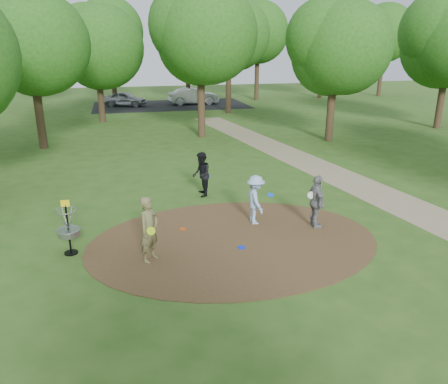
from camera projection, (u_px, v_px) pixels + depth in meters
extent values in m
plane|color=#2D5119|center=(234.00, 241.00, 12.59)|extent=(100.00, 100.00, 0.00)
cylinder|color=#47301C|center=(234.00, 241.00, 12.59)|extent=(8.40, 8.40, 0.02)
cube|color=#8C7A5B|center=(392.00, 200.00, 15.91)|extent=(7.55, 39.89, 0.01)
cube|color=black|center=(171.00, 105.00, 40.63)|extent=(14.00, 8.00, 0.01)
imported|color=olive|center=(149.00, 229.00, 11.20)|extent=(0.74, 0.76, 1.76)
cylinder|color=#C4F81B|center=(151.00, 231.00, 10.99)|extent=(0.22, 0.07, 0.22)
imported|color=#97B7E1|center=(255.00, 200.00, 13.60)|extent=(0.61, 1.03, 1.57)
cylinder|color=blue|center=(270.00, 195.00, 13.64)|extent=(0.28, 0.28, 0.08)
imported|color=black|center=(201.00, 175.00, 16.09)|extent=(0.70, 0.86, 1.66)
cylinder|color=#0C8BD9|center=(207.00, 176.00, 16.20)|extent=(0.23, 0.10, 0.22)
imported|color=gray|center=(316.00, 202.00, 13.27)|extent=(0.42, 0.99, 1.67)
cylinder|color=white|center=(311.00, 195.00, 13.16)|extent=(0.23, 0.12, 0.22)
cylinder|color=#0E28F0|center=(242.00, 247.00, 12.13)|extent=(0.22, 0.22, 0.02)
cylinder|color=#BC4512|center=(183.00, 229.00, 13.34)|extent=(0.22, 0.22, 0.02)
imported|color=#94959B|center=(125.00, 99.00, 39.73)|extent=(4.15, 2.91, 1.31)
imported|color=#9D9EA4|center=(193.00, 96.00, 40.80)|extent=(4.66, 1.68, 1.53)
cylinder|color=black|center=(68.00, 231.00, 11.63)|extent=(0.05, 0.05, 1.35)
cylinder|color=black|center=(71.00, 253.00, 11.84)|extent=(0.36, 0.36, 0.04)
cylinder|color=gray|center=(69.00, 232.00, 11.65)|extent=(0.60, 0.60, 0.16)
torus|color=gray|center=(68.00, 230.00, 11.62)|extent=(0.63, 0.63, 0.03)
torus|color=gray|center=(66.00, 210.00, 11.45)|extent=(0.58, 0.58, 0.02)
cube|color=yellow|center=(65.00, 203.00, 11.38)|extent=(0.22, 0.02, 0.18)
cylinder|color=#332316|center=(39.00, 113.00, 23.27)|extent=(0.44, 0.44, 3.80)
sphere|color=#225115|center=(30.00, 47.00, 22.20)|extent=(5.19, 5.19, 5.19)
cylinder|color=#332316|center=(201.00, 102.00, 26.17)|extent=(0.44, 0.44, 4.18)
sphere|color=#225115|center=(200.00, 38.00, 24.99)|extent=(5.65, 5.65, 5.65)
cylinder|color=#332316|center=(331.00, 110.00, 25.09)|extent=(0.44, 0.44, 3.61)
sphere|color=#225115|center=(335.00, 51.00, 24.06)|extent=(5.11, 5.11, 5.11)
cylinder|color=#332316|center=(101.00, 98.00, 31.36)|extent=(0.44, 0.44, 3.42)
sphere|color=#225115|center=(97.00, 50.00, 30.31)|extent=(5.72, 5.72, 5.72)
cylinder|color=#332316|center=(228.00, 86.00, 35.32)|extent=(0.44, 0.44, 4.37)
sphere|color=#225115|center=(229.00, 37.00, 34.13)|extent=(5.51, 5.51, 5.51)
cylinder|color=#332316|center=(441.00, 100.00, 28.94)|extent=(0.44, 0.44, 3.80)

